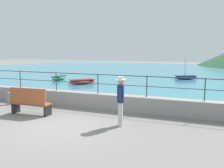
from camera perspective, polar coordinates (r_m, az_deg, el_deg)
The scene contains 10 objects.
ground_plane at distance 8.96m, azimuth -12.52°, elevation -9.63°, with size 120.00×120.00×0.00m, color slate.
promenade_wall at distance 11.54m, azimuth -3.21°, elevation -3.87°, with size 20.00×0.56×0.70m, color gray.
railing at distance 11.39m, azimuth -3.24°, elevation 1.01°, with size 18.44×0.04×0.90m.
lake_water at distance 33.24m, azimuth 14.56°, elevation 2.69°, with size 64.00×44.32×0.06m, color teal.
bench_main at distance 10.84m, azimuth -18.31°, elevation -3.83°, with size 1.74×0.69×1.13m.
person_walking at distance 8.70m, azimuth 1.99°, elevation -3.35°, with size 0.38×0.55×1.75m.
bollard at distance 13.37m, azimuth -22.33°, elevation -3.09°, with size 0.24×0.24×0.60m, color gray.
boat_0 at distance 19.97m, azimuth -6.85°, elevation 0.57°, with size 2.13×2.36×0.36m.
boat_1 at distance 23.44m, azimuth -12.00°, elevation 1.46°, with size 1.34×2.43×0.36m.
boat_2 at distance 24.15m, azimuth 16.49°, elevation 1.51°, with size 2.40×2.06×2.03m.
Camera 1 is at (5.08, -6.91, 2.59)m, focal length 40.00 mm.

